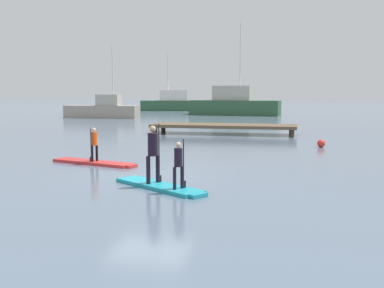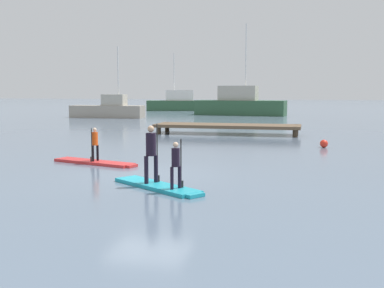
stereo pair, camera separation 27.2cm
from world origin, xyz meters
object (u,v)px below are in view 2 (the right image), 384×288
fishing_boat_white_large (240,104)px  motor_boat_small_navy (109,109)px  paddleboard_near (95,162)px  paddler_child_solo (95,142)px  paddler_child_front (176,162)px  paddleboard_far (158,186)px  trawler_grey_distant (177,103)px  mooring_buoy_near (324,144)px  paddler_adult (151,150)px

fishing_boat_white_large → motor_boat_small_navy: 13.74m
paddleboard_near → paddler_child_solo: paddler_child_solo is taller
paddleboard_near → paddler_child_front: size_ratio=2.71×
paddleboard_far → fishing_boat_white_large: (-3.16, 38.19, 1.09)m
paddleboard_near → trawler_grey_distant: 44.97m
paddler_child_solo → paddler_child_front: (4.11, -4.02, 0.01)m
mooring_buoy_near → paddler_adult: bearing=-115.0°
paddler_child_front → paddler_adult: bearing=145.1°
paddler_adult → motor_boat_small_navy: bearing=115.3°
paddler_child_solo → mooring_buoy_near: bearing=40.8°
paddleboard_near → motor_boat_small_navy: (-11.13, 27.02, 0.75)m
paddleboard_near → paddleboard_far: (3.49, -3.61, 0.00)m
paddler_adult → paddler_child_front: 1.08m
paddleboard_near → paddler_child_solo: bearing=-73.2°
paddleboard_far → mooring_buoy_near: bearing=66.5°
mooring_buoy_near → trawler_grey_distant: bearing=114.8°
paddleboard_far → motor_boat_small_navy: 33.95m
fishing_boat_white_large → mooring_buoy_near: bearing=-74.3°
fishing_boat_white_large → motor_boat_small_navy: fishing_boat_white_large is taller
paddleboard_near → mooring_buoy_near: bearing=40.7°
fishing_boat_white_large → paddleboard_near: bearing=-90.6°
paddleboard_far → motor_boat_small_navy: bearing=115.5°
paddler_adult → paddler_child_front: size_ratio=1.26×
paddler_adult → mooring_buoy_near: bearing=65.0°
trawler_grey_distant → paddler_child_solo: bearing=-78.3°
paddleboard_far → paddler_child_front: size_ratio=2.32×
paddler_child_solo → paddler_adult: paddler_adult is taller
paddler_child_solo → fishing_boat_white_large: size_ratio=0.12×
paddler_adult → fishing_boat_white_large: bearing=94.4°
trawler_grey_distant → mooring_buoy_near: size_ratio=20.97×
paddler_adult → fishing_boat_white_large: 38.12m
paddler_child_solo → trawler_grey_distant: bearing=101.7°
fishing_boat_white_large → trawler_grey_distant: bearing=134.9°
paddler_child_solo → trawler_grey_distant: (-9.09, 44.04, 0.25)m
paddleboard_far → paddler_adult: (-0.24, 0.18, 0.95)m
paddler_child_solo → mooring_buoy_near: paddler_child_solo is taller
paddler_child_solo → motor_boat_small_navy: motor_boat_small_navy is taller
paddleboard_near → mooring_buoy_near: 10.67m
paddleboard_far → fishing_boat_white_large: size_ratio=0.31×
paddler_child_solo → paddler_adult: 4.72m
paddleboard_far → mooring_buoy_near: size_ratio=8.06×
paddler_child_solo → fishing_boat_white_large: fishing_boat_white_large is taller
paddler_child_solo → paddler_child_front: 5.75m
fishing_boat_white_large → trawler_grey_distant: size_ratio=1.25×
paddler_child_solo → paddler_child_front: bearing=-44.4°
mooring_buoy_near → paddler_child_front: bearing=-109.9°
motor_boat_small_navy → paddler_adult: bearing=-64.7°
paddler_child_solo → paddleboard_far: (3.49, -3.60, -0.72)m
trawler_grey_distant → paddleboard_far: bearing=-75.2°
paddler_child_front → paddler_child_solo: bearing=135.6°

